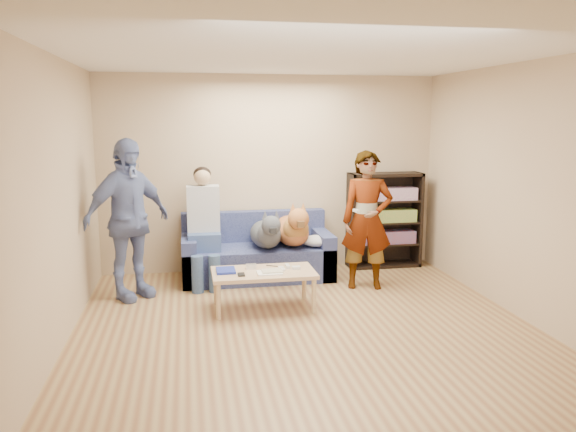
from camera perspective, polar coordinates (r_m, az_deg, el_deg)
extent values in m
plane|color=#8C5D3B|center=(5.44, 2.30, -12.11)|extent=(5.00, 5.00, 0.00)
plane|color=white|center=(5.07, 2.51, 16.26)|extent=(5.00, 5.00, 0.00)
plane|color=tan|center=(7.54, -1.76, 4.31)|extent=(4.50, 0.00, 4.50)
plane|color=tan|center=(2.76, 13.86, -5.98)|extent=(4.50, 0.00, 4.50)
plane|color=tan|center=(5.10, -23.09, 0.79)|extent=(0.00, 5.00, 5.00)
plane|color=tan|center=(6.00, 23.89, 2.00)|extent=(0.00, 5.00, 5.00)
ellipsoid|color=#BCBBC1|center=(7.15, 2.98, -2.53)|extent=(0.40, 0.34, 0.14)
imported|color=gray|center=(6.78, 8.03, -0.43)|extent=(0.67, 0.51, 1.66)
imported|color=#6E7CB0|center=(6.55, -15.98, -0.35)|extent=(1.11, 1.02, 1.83)
cube|color=silver|center=(6.51, 6.94, 0.54)|extent=(0.05, 0.12, 0.03)
cube|color=navy|center=(6.05, -6.34, -5.52)|extent=(0.20, 0.26, 0.03)
cube|color=white|center=(5.96, -1.90, -5.77)|extent=(0.26, 0.20, 0.02)
cube|color=#BBB296|center=(5.98, -1.64, -5.58)|extent=(0.22, 0.17, 0.01)
cube|color=silver|center=(6.14, -3.77, -5.13)|extent=(0.11, 0.06, 0.05)
cube|color=silver|center=(6.18, -0.05, -5.11)|extent=(0.04, 0.13, 0.03)
cube|color=silver|center=(6.12, 0.82, -5.26)|extent=(0.09, 0.06, 0.03)
cylinder|color=white|center=(6.06, -0.60, -5.48)|extent=(0.07, 0.07, 0.02)
cylinder|color=silver|center=(6.13, -0.72, -5.28)|extent=(0.07, 0.07, 0.02)
cylinder|color=orange|center=(5.89, -2.49, -5.99)|extent=(0.13, 0.06, 0.01)
cylinder|color=black|center=(6.24, -1.63, -5.08)|extent=(0.13, 0.08, 0.01)
cube|color=black|center=(5.90, -4.77, -5.94)|extent=(0.07, 0.12, 0.02)
cube|color=#515B93|center=(7.26, -3.15, -4.67)|extent=(1.90, 0.85, 0.42)
cube|color=#515B93|center=(7.49, -3.50, -1.00)|extent=(1.90, 0.18, 0.40)
cube|color=#515B93|center=(7.18, -9.99, -4.30)|extent=(0.18, 0.85, 0.58)
cube|color=#515B93|center=(7.39, 3.49, -3.77)|extent=(0.18, 0.85, 0.58)
cube|color=#3F4B8B|center=(7.05, -8.51, -2.52)|extent=(0.40, 0.38, 0.22)
cylinder|color=#425E91|center=(6.72, -9.18, -5.98)|extent=(0.14, 0.14, 0.47)
cylinder|color=#3F5B8A|center=(6.73, -7.47, -5.92)|extent=(0.14, 0.14, 0.47)
cube|color=silver|center=(7.08, -8.62, 0.73)|extent=(0.40, 0.24, 0.58)
sphere|color=tan|center=(7.03, -8.70, 3.96)|extent=(0.21, 0.21, 0.21)
ellipsoid|color=black|center=(7.05, -8.71, 4.22)|extent=(0.22, 0.22, 0.19)
ellipsoid|color=#474B51|center=(7.11, -2.31, -1.86)|extent=(0.38, 0.79, 0.33)
sphere|color=#54565F|center=(6.78, -1.93, -1.78)|extent=(0.29, 0.29, 0.29)
sphere|color=#484952|center=(6.59, -1.72, -0.96)|extent=(0.23, 0.23, 0.23)
cube|color=black|center=(6.47, -1.55, -1.46)|extent=(0.07, 0.11, 0.07)
cone|color=#4C5057|center=(6.58, -2.35, 0.09)|extent=(0.07, 0.07, 0.11)
cone|color=#4A4B54|center=(6.60, -1.17, 0.13)|extent=(0.07, 0.07, 0.11)
cylinder|color=#4B4E55|center=(7.53, -2.75, -1.45)|extent=(0.04, 0.26, 0.15)
ellipsoid|color=#C6793C|center=(7.23, 0.34, -1.49)|extent=(0.43, 0.89, 0.37)
sphere|color=#A66632|center=(6.93, 0.80, -1.27)|extent=(0.32, 0.32, 0.32)
sphere|color=#B05E36|center=(6.75, 1.06, -0.30)|extent=(0.26, 0.26, 0.26)
cube|color=#53381C|center=(6.64, 1.26, -0.79)|extent=(0.08, 0.12, 0.07)
cone|color=#B77537|center=(6.73, 0.50, 0.85)|extent=(0.08, 0.08, 0.12)
cone|color=#C1663B|center=(6.76, 1.55, 0.88)|extent=(0.08, 0.08, 0.12)
cylinder|color=#C2683B|center=(7.62, -0.20, -1.19)|extent=(0.05, 0.29, 0.17)
cube|color=#D6AC84|center=(6.05, -2.50, -5.79)|extent=(1.10, 0.60, 0.04)
cylinder|color=tan|center=(5.83, -7.08, -8.63)|extent=(0.05, 0.05, 0.38)
cylinder|color=#DAC786|center=(5.97, 2.65, -8.14)|extent=(0.05, 0.05, 0.38)
cylinder|color=tan|center=(6.31, -7.34, -7.19)|extent=(0.05, 0.05, 0.38)
cylinder|color=tan|center=(6.43, 1.65, -6.78)|extent=(0.05, 0.05, 0.38)
cube|color=black|center=(7.68, 6.38, -0.53)|extent=(0.04, 0.34, 1.30)
cube|color=black|center=(8.01, 12.98, -0.30)|extent=(0.04, 0.34, 1.30)
cube|color=black|center=(7.75, 9.89, 4.18)|extent=(1.00, 0.34, 0.04)
cube|color=black|center=(7.97, 9.61, -4.87)|extent=(1.00, 0.34, 0.04)
cube|color=black|center=(7.98, 9.36, -0.21)|extent=(1.00, 0.02, 1.30)
cube|color=black|center=(7.90, 9.68, -2.77)|extent=(0.94, 0.32, 0.03)
cube|color=black|center=(7.84, 9.74, -0.63)|extent=(0.94, 0.32, 0.02)
cube|color=black|center=(7.79, 9.81, 1.54)|extent=(0.94, 0.32, 0.02)
cube|color=#B23333|center=(7.86, 9.75, -2.10)|extent=(0.84, 0.24, 0.17)
cube|color=gold|center=(7.80, 9.81, 0.05)|extent=(0.84, 0.24, 0.17)
cube|color=#994C99|center=(7.76, 9.88, 2.23)|extent=(0.84, 0.24, 0.17)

